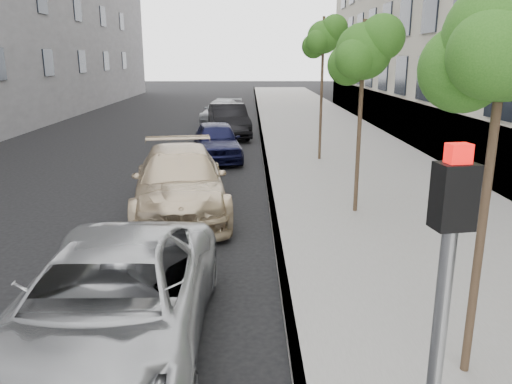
{
  "coord_description": "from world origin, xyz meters",
  "views": [
    {
      "loc": [
        0.6,
        -3.75,
        3.81
      ],
      "look_at": [
        0.71,
        4.77,
        1.5
      ],
      "focal_mm": 35.0,
      "sensor_mm": 36.0,
      "label": 1
    }
  ],
  "objects_px": {
    "sedan_blue": "(217,141)",
    "sedan_rear": "(222,112)",
    "tree_near": "(508,40)",
    "signal_pole": "(440,321)",
    "tree_mid": "(365,52)",
    "tree_far": "(324,38)",
    "suv": "(180,181)",
    "minivan": "(110,304)",
    "sedan_black": "(228,121)"
  },
  "relations": [
    {
      "from": "tree_near",
      "to": "tree_mid",
      "type": "bearing_deg",
      "value": 90.0
    },
    {
      "from": "minivan",
      "to": "suv",
      "type": "bearing_deg",
      "value": 89.32
    },
    {
      "from": "tree_near",
      "to": "tree_far",
      "type": "relative_size",
      "value": 0.91
    },
    {
      "from": "sedan_rear",
      "to": "tree_near",
      "type": "bearing_deg",
      "value": -70.27
    },
    {
      "from": "suv",
      "to": "sedan_blue",
      "type": "xyz_separation_m",
      "value": [
        0.5,
        6.79,
        -0.09
      ]
    },
    {
      "from": "tree_far",
      "to": "sedan_black",
      "type": "distance_m",
      "value": 8.19
    },
    {
      "from": "minivan",
      "to": "sedan_rear",
      "type": "relative_size",
      "value": 1.16
    },
    {
      "from": "signal_pole",
      "to": "sedan_blue",
      "type": "xyz_separation_m",
      "value": [
        -2.52,
        16.0,
        -1.4
      ]
    },
    {
      "from": "suv",
      "to": "sedan_black",
      "type": "xyz_separation_m",
      "value": [
        0.72,
        12.43,
        -0.01
      ]
    },
    {
      "from": "tree_far",
      "to": "suv",
      "type": "bearing_deg",
      "value": -125.74
    },
    {
      "from": "tree_far",
      "to": "suv",
      "type": "xyz_separation_m",
      "value": [
        -4.39,
        -6.1,
        -3.66
      ]
    },
    {
      "from": "sedan_blue",
      "to": "signal_pole",
      "type": "bearing_deg",
      "value": -89.11
    },
    {
      "from": "tree_mid",
      "to": "signal_pole",
      "type": "relative_size",
      "value": 1.45
    },
    {
      "from": "tree_mid",
      "to": "suv",
      "type": "xyz_separation_m",
      "value": [
        -4.39,
        0.4,
        -3.13
      ]
    },
    {
      "from": "signal_pole",
      "to": "sedan_rear",
      "type": "distance_m",
      "value": 27.14
    },
    {
      "from": "tree_mid",
      "to": "signal_pole",
      "type": "xyz_separation_m",
      "value": [
        -1.37,
        -8.8,
        -1.81
      ]
    },
    {
      "from": "tree_near",
      "to": "sedan_blue",
      "type": "xyz_separation_m",
      "value": [
        -3.89,
        13.69,
        -3.27
      ]
    },
    {
      "from": "minivan",
      "to": "sedan_blue",
      "type": "height_order",
      "value": "minivan"
    },
    {
      "from": "sedan_blue",
      "to": "minivan",
      "type": "bearing_deg",
      "value": -100.41
    },
    {
      "from": "signal_pole",
      "to": "sedan_rear",
      "type": "xyz_separation_m",
      "value": [
        -2.92,
        26.94,
        -1.45
      ]
    },
    {
      "from": "sedan_black",
      "to": "sedan_rear",
      "type": "xyz_separation_m",
      "value": [
        -0.62,
        5.3,
        -0.12
      ]
    },
    {
      "from": "minivan",
      "to": "suv",
      "type": "relative_size",
      "value": 0.97
    },
    {
      "from": "tree_far",
      "to": "suv",
      "type": "distance_m",
      "value": 8.36
    },
    {
      "from": "minivan",
      "to": "suv",
      "type": "distance_m",
      "value": 6.34
    },
    {
      "from": "sedan_blue",
      "to": "sedan_rear",
      "type": "relative_size",
      "value": 0.91
    },
    {
      "from": "sedan_black",
      "to": "signal_pole",
      "type": "bearing_deg",
      "value": -93.09
    },
    {
      "from": "sedan_rear",
      "to": "suv",
      "type": "bearing_deg",
      "value": -80.46
    },
    {
      "from": "signal_pole",
      "to": "tree_near",
      "type": "bearing_deg",
      "value": 50.23
    },
    {
      "from": "signal_pole",
      "to": "minivan",
      "type": "height_order",
      "value": "signal_pole"
    },
    {
      "from": "signal_pole",
      "to": "suv",
      "type": "bearing_deg",
      "value": 99.04
    },
    {
      "from": "tree_mid",
      "to": "minivan",
      "type": "distance_m",
      "value": 8.06
    },
    {
      "from": "sedan_black",
      "to": "sedan_rear",
      "type": "distance_m",
      "value": 5.33
    },
    {
      "from": "tree_near",
      "to": "suv",
      "type": "height_order",
      "value": "tree_near"
    },
    {
      "from": "minivan",
      "to": "signal_pole",
      "type": "bearing_deg",
      "value": -43.47
    },
    {
      "from": "signal_pole",
      "to": "sedan_blue",
      "type": "relative_size",
      "value": 0.75
    },
    {
      "from": "signal_pole",
      "to": "sedan_blue",
      "type": "height_order",
      "value": "signal_pole"
    },
    {
      "from": "tree_mid",
      "to": "tree_near",
      "type": "bearing_deg",
      "value": -90.0
    },
    {
      "from": "minivan",
      "to": "sedan_black",
      "type": "relative_size",
      "value": 1.12
    },
    {
      "from": "tree_near",
      "to": "tree_far",
      "type": "distance_m",
      "value": 13.01
    },
    {
      "from": "tree_near",
      "to": "tree_mid",
      "type": "distance_m",
      "value": 6.5
    },
    {
      "from": "tree_far",
      "to": "sedan_blue",
      "type": "height_order",
      "value": "tree_far"
    },
    {
      "from": "tree_mid",
      "to": "sedan_blue",
      "type": "distance_m",
      "value": 8.79
    },
    {
      "from": "tree_near",
      "to": "minivan",
      "type": "height_order",
      "value": "tree_near"
    },
    {
      "from": "suv",
      "to": "tree_mid",
      "type": "bearing_deg",
      "value": -13.57
    },
    {
      "from": "sedan_rear",
      "to": "tree_far",
      "type": "bearing_deg",
      "value": -59.92
    },
    {
      "from": "tree_far",
      "to": "minivan",
      "type": "xyz_separation_m",
      "value": [
        -4.43,
        -12.44,
        -3.72
      ]
    },
    {
      "from": "tree_far",
      "to": "signal_pole",
      "type": "distance_m",
      "value": 15.54
    },
    {
      "from": "tree_mid",
      "to": "minivan",
      "type": "height_order",
      "value": "tree_mid"
    },
    {
      "from": "tree_near",
      "to": "sedan_black",
      "type": "distance_m",
      "value": 19.94
    },
    {
      "from": "tree_mid",
      "to": "sedan_black",
      "type": "distance_m",
      "value": 13.72
    }
  ]
}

